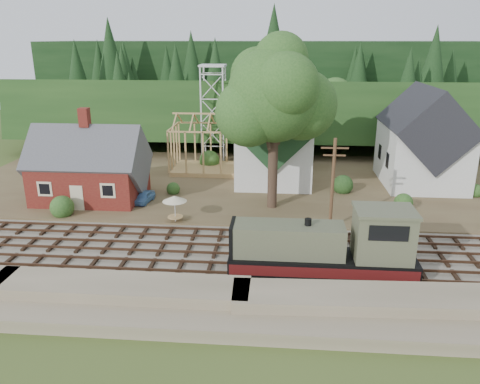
# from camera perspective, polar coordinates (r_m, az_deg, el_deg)

# --- Properties ---
(ground) EXTENTS (140.00, 140.00, 0.00)m
(ground) POSITION_cam_1_polar(r_m,az_deg,el_deg) (35.68, 0.33, -7.64)
(ground) COLOR #384C1E
(ground) RESTS_ON ground
(embankment) EXTENTS (64.00, 5.00, 1.60)m
(embankment) POSITION_cam_1_polar(r_m,az_deg,el_deg) (28.31, -1.07, -15.16)
(embankment) COLOR #7F7259
(embankment) RESTS_ON ground
(railroad_bed) EXTENTS (64.00, 11.00, 0.16)m
(railroad_bed) POSITION_cam_1_polar(r_m,az_deg,el_deg) (35.65, 0.33, -7.52)
(railroad_bed) COLOR #726B5B
(railroad_bed) RESTS_ON ground
(village_flat) EXTENTS (64.00, 26.00, 0.30)m
(village_flat) POSITION_cam_1_polar(r_m,az_deg,el_deg) (52.39, 1.88, 1.12)
(village_flat) COLOR brown
(village_flat) RESTS_ON ground
(hillside) EXTENTS (70.00, 28.96, 12.74)m
(hillside) POSITION_cam_1_polar(r_m,az_deg,el_deg) (75.66, 2.85, 6.37)
(hillside) COLOR #1E3F19
(hillside) RESTS_ON ground
(ridge) EXTENTS (80.00, 20.00, 12.00)m
(ridge) POSITION_cam_1_polar(r_m,az_deg,el_deg) (91.37, 3.23, 8.43)
(ridge) COLOR black
(ridge) RESTS_ON ground
(depot) EXTENTS (10.80, 7.41, 9.00)m
(depot) POSITION_cam_1_polar(r_m,az_deg,el_deg) (48.41, -17.83, 2.57)
(depot) COLOR #5D1615
(depot) RESTS_ON village_flat
(church) EXTENTS (8.40, 15.17, 13.00)m
(church) POSITION_cam_1_polar(r_m,az_deg,el_deg) (52.72, 4.22, 6.84)
(church) COLOR silver
(church) RESTS_ON village_flat
(farmhouse) EXTENTS (8.40, 10.80, 10.60)m
(farmhouse) POSITION_cam_1_polar(r_m,az_deg,el_deg) (54.37, 21.40, 5.64)
(farmhouse) COLOR silver
(farmhouse) RESTS_ON village_flat
(timber_frame) EXTENTS (8.20, 6.20, 6.99)m
(timber_frame) POSITION_cam_1_polar(r_m,az_deg,el_deg) (56.03, -4.03, 5.53)
(timber_frame) COLOR tan
(timber_frame) RESTS_ON village_flat
(lattice_tower) EXTENTS (3.20, 3.20, 12.12)m
(lattice_tower) POSITION_cam_1_polar(r_m,az_deg,el_deg) (60.85, -3.30, 13.01)
(lattice_tower) COLOR silver
(lattice_tower) RESTS_ON village_flat
(big_tree) EXTENTS (10.90, 8.40, 14.70)m
(big_tree) POSITION_cam_1_polar(r_m,az_deg,el_deg) (42.42, 4.43, 10.94)
(big_tree) COLOR #38281E
(big_tree) RESTS_ON village_flat
(telegraph_pole_near) EXTENTS (2.20, 0.28, 8.00)m
(telegraph_pole_near) POSITION_cam_1_polar(r_m,az_deg,el_deg) (39.15, 11.22, 1.07)
(telegraph_pole_near) COLOR #4C331E
(telegraph_pole_near) RESTS_ON ground
(locomotive) EXTENTS (12.32, 3.08, 4.92)m
(locomotive) POSITION_cam_1_polar(r_m,az_deg,el_deg) (32.15, 10.83, -6.76)
(locomotive) COLOR black
(locomotive) RESTS_ON railroad_bed
(car_blue) EXTENTS (1.72, 3.28, 1.06)m
(car_blue) POSITION_cam_1_polar(r_m,az_deg,el_deg) (46.54, -11.60, -0.60)
(car_blue) COLOR #6197D1
(car_blue) RESTS_ON village_flat
(car_green) EXTENTS (3.67, 2.19, 1.14)m
(car_green) POSITION_cam_1_polar(r_m,az_deg,el_deg) (49.30, -22.40, -0.52)
(car_green) COLOR #6E9567
(car_green) RESTS_ON village_flat
(patio_set) EXTENTS (2.11, 2.11, 2.35)m
(patio_set) POSITION_cam_1_polar(r_m,az_deg,el_deg) (40.76, -7.98, -0.95)
(patio_set) COLOR silver
(patio_set) RESTS_ON village_flat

